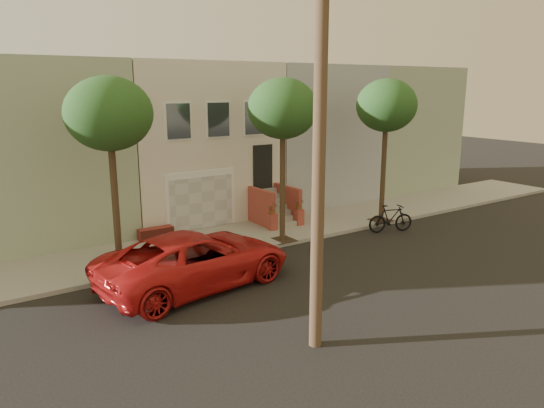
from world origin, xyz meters
TOP-DOWN VIEW (x-y plane):
  - ground at (0.00, 0.00)m, footprint 90.00×90.00m
  - sidewalk at (0.00, 5.35)m, footprint 40.00×3.70m
  - house_row at (0.00, 11.19)m, footprint 33.10×11.70m
  - tree_left at (-5.50, 3.90)m, footprint 2.70×2.57m
  - tree_mid at (1.00, 3.90)m, footprint 2.70×2.57m
  - tree_right at (6.50, 3.90)m, footprint 2.70×2.57m
  - pickup_truck at (-3.75, 1.82)m, footprint 6.57×3.71m
  - motorcycle at (5.79, 2.66)m, footprint 2.07×1.21m

SIDE VIEW (x-z plane):
  - ground at x=0.00m, z-range 0.00..0.00m
  - sidewalk at x=0.00m, z-range 0.00..0.15m
  - motorcycle at x=5.79m, z-range 0.00..1.20m
  - pickup_truck at x=-3.75m, z-range 0.00..1.73m
  - house_row at x=0.00m, z-range 0.14..7.14m
  - tree_left at x=-5.50m, z-range 2.11..8.41m
  - tree_mid at x=1.00m, z-range 2.11..8.41m
  - tree_right at x=6.50m, z-range 2.11..8.41m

